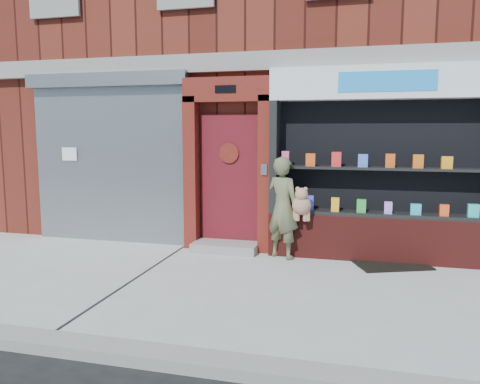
% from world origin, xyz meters
% --- Properties ---
extents(ground, '(80.00, 80.00, 0.00)m').
position_xyz_m(ground, '(0.00, 0.00, 0.00)').
color(ground, '#9E9E99').
rests_on(ground, ground).
extents(curb, '(60.00, 0.30, 0.12)m').
position_xyz_m(curb, '(0.00, -2.15, 0.06)').
color(curb, gray).
rests_on(curb, ground).
extents(building, '(12.00, 8.16, 8.00)m').
position_xyz_m(building, '(-0.00, 5.99, 4.00)').
color(building, '#4F1912').
rests_on(building, ground).
extents(shutter_bay, '(3.10, 0.30, 3.04)m').
position_xyz_m(shutter_bay, '(-3.00, 1.93, 1.72)').
color(shutter_bay, gray).
rests_on(shutter_bay, ground).
extents(red_door_bay, '(1.52, 0.58, 2.90)m').
position_xyz_m(red_door_bay, '(-0.75, 1.86, 1.46)').
color(red_door_bay, '#51140E').
rests_on(red_door_bay, ground).
extents(pharmacy_bay, '(3.50, 0.41, 3.00)m').
position_xyz_m(pharmacy_bay, '(1.75, 1.81, 1.37)').
color(pharmacy_bay, '#5C1915').
rests_on(pharmacy_bay, ground).
extents(woman, '(0.81, 0.61, 1.63)m').
position_xyz_m(woman, '(0.27, 1.54, 0.82)').
color(woman, '#5D5F3E').
rests_on(woman, ground).
extents(doormat, '(1.26, 1.08, 0.03)m').
position_xyz_m(doormat, '(1.91, 1.55, 0.01)').
color(doormat, black).
rests_on(doormat, ground).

